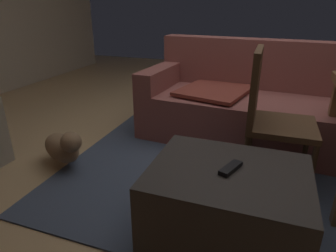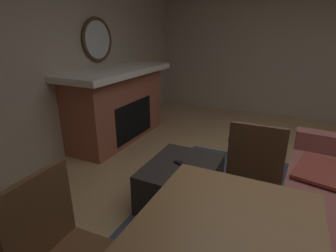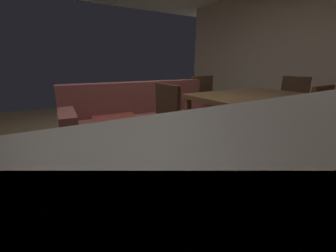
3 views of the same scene
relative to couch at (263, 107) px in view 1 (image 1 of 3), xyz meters
name	(u,v)px [view 1 (image 1 of 3)]	position (x,y,z in m)	size (l,w,h in m)	color
floor	(227,151)	(-0.24, -0.37, -0.31)	(8.06, 8.06, 0.00)	tan
area_rug	(239,174)	(-0.09, -0.73, -0.31)	(2.60, 2.00, 0.01)	#3D475B
couch	(263,107)	(0.00, 0.00, 0.00)	(2.20, 1.02, 0.88)	#8C4C47
ottoman_coffee_table	(226,204)	(-0.09, -1.39, -0.11)	(0.81, 0.64, 0.41)	#2D2826
tv_remote	(231,168)	(-0.08, -1.39, 0.11)	(0.05, 0.16, 0.02)	black
dining_chair_west	(269,111)	(0.06, -0.73, 0.21)	(0.45, 0.45, 0.93)	#513823
small_dog	(63,147)	(-1.39, -1.07, -0.14)	(0.47, 0.36, 0.29)	#8C6B4C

